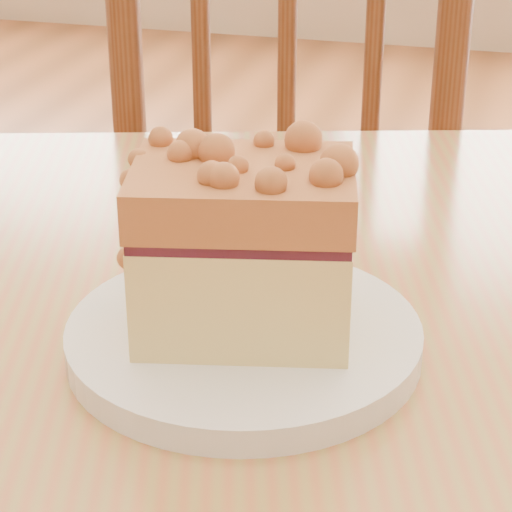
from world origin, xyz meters
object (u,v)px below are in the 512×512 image
Objects in this scene: cake_slice at (242,244)px; plate at (244,339)px; cafe_table_main at (70,461)px; cafe_chair_main at (287,246)px.

plate is at bearing 18.95° from cake_slice.
cafe_table_main is 0.20m from cake_slice.
plate is at bearing 1.62° from cafe_table_main.
cake_slice is at bearing -148.79° from plate.
cafe_table_main is at bearing -174.12° from cake_slice.
cake_slice reaches higher than cafe_table_main.
cake_slice is (-0.00, -0.00, 0.07)m from plate.
cafe_chair_main is 0.74m from plate.
cake_slice is at bearing 1.50° from cafe_table_main.
cafe_chair_main is 6.19× the size of cake_slice.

